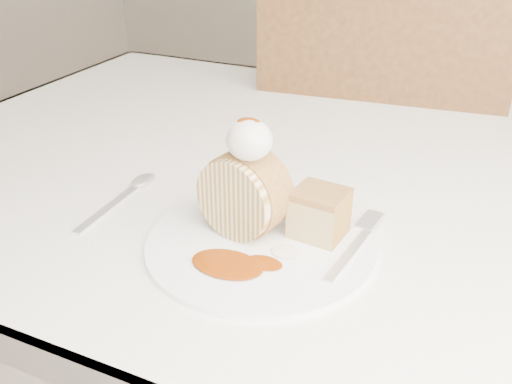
% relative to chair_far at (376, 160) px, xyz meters
% --- Properties ---
extents(table, '(1.40, 0.90, 0.75)m').
position_rel_chair_far_xyz_m(table, '(0.06, -0.46, 0.09)').
color(table, white).
rests_on(table, ground).
extents(chair_far, '(0.52, 0.52, 1.00)m').
position_rel_chair_far_xyz_m(chair_far, '(0.00, 0.00, 0.00)').
color(chair_far, brown).
rests_on(chair_far, ground).
extents(plate, '(0.28, 0.28, 0.01)m').
position_rel_chair_far_xyz_m(plate, '(0.02, -0.68, 0.18)').
color(plate, white).
rests_on(plate, table).
extents(roulade_slice, '(0.10, 0.07, 0.10)m').
position_rel_chair_far_xyz_m(roulade_slice, '(-0.01, -0.66, 0.23)').
color(roulade_slice, beige).
rests_on(roulade_slice, plate).
extents(cake_chunk, '(0.06, 0.06, 0.05)m').
position_rel_chair_far_xyz_m(cake_chunk, '(0.07, -0.64, 0.21)').
color(cake_chunk, '#A6743F').
rests_on(cake_chunk, plate).
extents(whipped_cream, '(0.05, 0.05, 0.04)m').
position_rel_chair_far_xyz_m(whipped_cream, '(0.00, -0.67, 0.30)').
color(whipped_cream, white).
rests_on(whipped_cream, roulade_slice).
extents(caramel_drizzle, '(0.02, 0.02, 0.01)m').
position_rel_chair_far_xyz_m(caramel_drizzle, '(0.00, -0.67, 0.33)').
color(caramel_drizzle, '#7B2D05').
rests_on(caramel_drizzle, whipped_cream).
extents(caramel_pool, '(0.09, 0.06, 0.00)m').
position_rel_chair_far_xyz_m(caramel_pool, '(0.01, -0.73, 0.19)').
color(caramel_pool, '#7B2D05').
rests_on(caramel_pool, plate).
extents(fork, '(0.04, 0.15, 0.00)m').
position_rel_chair_far_xyz_m(fork, '(0.12, -0.66, 0.19)').
color(fork, silver).
rests_on(fork, plate).
extents(spoon, '(0.03, 0.16, 0.00)m').
position_rel_chair_far_xyz_m(spoon, '(-0.19, -0.68, 0.18)').
color(spoon, silver).
rests_on(spoon, table).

